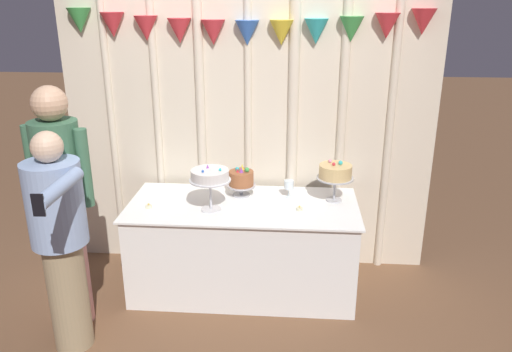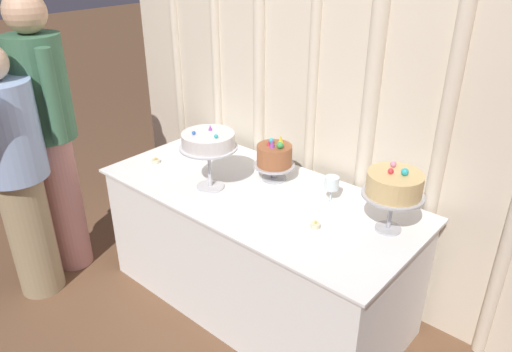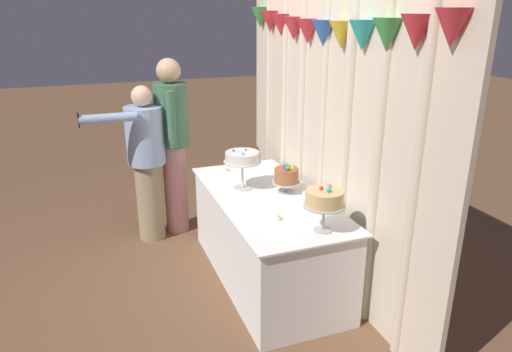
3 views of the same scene
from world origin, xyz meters
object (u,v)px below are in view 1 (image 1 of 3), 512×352
object	(u,v)px
cake_table	(243,247)
tealight_far_left	(149,206)
cake_display_center	(241,179)
cake_display_leftmost	(210,177)
guest_girl_blue_dress	(60,237)
cake_display_rightmost	(335,173)
wine_glass	(289,185)
guest_man_dark_suit	(63,199)
tealight_near_left	(300,209)

from	to	relation	value
cake_table	tealight_far_left	size ratio (longest dim) A/B	36.37
cake_display_center	cake_display_leftmost	bearing A→B (deg)	-122.72
guest_girl_blue_dress	cake_display_rightmost	bearing A→B (deg)	27.26
guest_girl_blue_dress	cake_table	bearing A→B (deg)	36.26
cake_table	tealight_far_left	world-z (taller)	tealight_far_left
wine_glass	guest_man_dark_suit	distance (m)	1.73
cake_display_rightmost	guest_girl_blue_dress	distance (m)	2.08
cake_display_rightmost	wine_glass	world-z (taller)	cake_display_rightmost
cake_display_leftmost	guest_man_dark_suit	world-z (taller)	guest_man_dark_suit
cake_table	tealight_near_left	distance (m)	0.60
cake_display_leftmost	guest_man_dark_suit	xyz separation A→B (m)	(-0.97, -0.40, -0.04)
cake_table	guest_girl_blue_dress	xyz separation A→B (m)	(-1.12, -0.82, 0.46)
cake_display_rightmost	cake_table	bearing A→B (deg)	-169.86
cake_display_center	guest_girl_blue_dress	size ratio (longest dim) A/B	0.17
guest_man_dark_suit	cake_display_center	bearing A→B (deg)	31.44
cake_table	wine_glass	size ratio (longest dim) A/B	12.79
cake_table	guest_man_dark_suit	xyz separation A→B (m)	(-1.21, -0.54, 0.61)
cake_display_leftmost	cake_display_rightmost	distance (m)	0.99
wine_glass	cake_display_rightmost	bearing A→B (deg)	-8.25
cake_display_leftmost	cake_display_center	world-z (taller)	cake_display_leftmost
cake_display_rightmost	wine_glass	size ratio (longest dim) A/B	2.37
cake_display_center	guest_man_dark_suit	xyz separation A→B (m)	(-1.18, -0.72, 0.09)
guest_man_dark_suit	guest_girl_blue_dress	xyz separation A→B (m)	(0.09, -0.28, -0.15)
cake_display_leftmost	cake_display_center	bearing A→B (deg)	57.28
cake_display_leftmost	guest_girl_blue_dress	size ratio (longest dim) A/B	0.23
wine_glass	tealight_near_left	xyz separation A→B (m)	(0.09, -0.27, -0.09)
cake_table	cake_display_leftmost	world-z (taller)	cake_display_leftmost
cake_table	wine_glass	distance (m)	0.63
tealight_far_left	guest_man_dark_suit	bearing A→B (deg)	-139.87
cake_display_center	cake_table	bearing A→B (deg)	-80.65
guest_man_dark_suit	tealight_far_left	bearing A→B (deg)	40.13
cake_display_rightmost	tealight_near_left	size ratio (longest dim) A/B	6.90
cake_table	cake_display_center	world-z (taller)	cake_display_center
cake_display_leftmost	guest_man_dark_suit	bearing A→B (deg)	-157.54
tealight_near_left	cake_display_leftmost	bearing A→B (deg)	-176.07
tealight_far_left	tealight_near_left	bearing A→B (deg)	2.10
cake_display_center	tealight_far_left	bearing A→B (deg)	-155.74
cake_table	guest_man_dark_suit	size ratio (longest dim) A/B	1.02
wine_glass	guest_girl_blue_dress	xyz separation A→B (m)	(-1.48, -1.00, -0.02)
guest_man_dark_suit	cake_display_rightmost	bearing A→B (deg)	19.00
cake_display_rightmost	cake_display_leftmost	bearing A→B (deg)	-164.66
cake_table	cake_display_rightmost	bearing A→B (deg)	10.14
cake_display_leftmost	wine_glass	bearing A→B (deg)	28.04
cake_table	guest_girl_blue_dress	distance (m)	1.46
cake_table	tealight_far_left	xyz separation A→B (m)	(-0.72, -0.13, 0.39)
cake_display_leftmost	tealight_far_left	world-z (taller)	cake_display_leftmost
cake_display_center	wine_glass	size ratio (longest dim) A/B	1.82
tealight_far_left	tealight_near_left	world-z (taller)	same
guest_man_dark_suit	tealight_near_left	bearing A→B (deg)	15.18
tealight_near_left	wine_glass	bearing A→B (deg)	108.20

